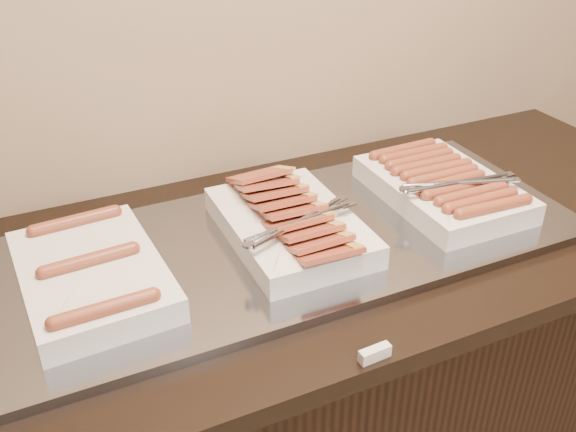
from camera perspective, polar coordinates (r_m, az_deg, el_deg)
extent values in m
cube|color=black|center=(1.62, -0.42, -16.77)|extent=(2.00, 0.70, 0.86)
cube|color=black|center=(1.32, -0.49, -3.47)|extent=(2.06, 0.76, 0.04)
cube|color=gray|center=(1.31, 0.23, -2.20)|extent=(1.20, 0.50, 0.02)
cube|color=silver|center=(1.21, -17.05, -5.04)|extent=(0.26, 0.37, 0.05)
cylinder|color=brown|center=(1.07, -15.98, -7.94)|extent=(0.16, 0.03, 0.03)
cylinder|color=brown|center=(1.19, -17.24, -3.78)|extent=(0.16, 0.04, 0.03)
cylinder|color=brown|center=(1.32, -18.38, -0.43)|extent=(0.16, 0.04, 0.03)
cube|color=silver|center=(1.29, 0.17, -0.91)|extent=(0.25, 0.37, 0.05)
cube|color=#AA4B36|center=(1.17, 3.40, -3.21)|extent=(0.13, 0.09, 0.04)
cube|color=#AA4B36|center=(1.20, 2.52, -2.23)|extent=(0.12, 0.09, 0.04)
cube|color=#AA4B36|center=(1.22, 1.76, -1.26)|extent=(0.12, 0.09, 0.04)
cube|color=#AA4B36|center=(1.25, 0.76, -0.41)|extent=(0.12, 0.09, 0.04)
cube|color=#AA4B36|center=(1.28, 0.38, 0.55)|extent=(0.12, 0.09, 0.04)
cube|color=#AA4B36|center=(1.30, -0.59, 1.33)|extent=(0.12, 0.09, 0.04)
cube|color=#AA4B36|center=(1.33, -1.24, 2.15)|extent=(0.12, 0.09, 0.04)
cube|color=#AA4B36|center=(1.36, -1.96, 2.90)|extent=(0.13, 0.10, 0.04)
cube|color=#AA4B36|center=(1.39, -2.59, 3.64)|extent=(0.13, 0.10, 0.04)
cube|color=silver|center=(1.47, 13.51, 2.38)|extent=(0.25, 0.37, 0.05)
cylinder|color=brown|center=(1.36, 17.82, 0.79)|extent=(0.17, 0.03, 0.03)
cylinder|color=brown|center=(1.38, 16.73, 1.30)|extent=(0.16, 0.03, 0.03)
cylinder|color=brown|center=(1.40, 16.03, 1.90)|extent=(0.16, 0.03, 0.03)
cylinder|color=brown|center=(1.41, 14.96, 2.38)|extent=(0.17, 0.03, 0.03)
cylinder|color=brown|center=(1.44, 14.19, 2.91)|extent=(0.17, 0.03, 0.03)
cylinder|color=brown|center=(1.46, 13.61, 3.47)|extent=(0.16, 0.03, 0.03)
cylinder|color=brown|center=(1.48, 13.08, 4.01)|extent=(0.17, 0.03, 0.03)
cylinder|color=brown|center=(1.50, 12.19, 4.46)|extent=(0.16, 0.03, 0.03)
cylinder|color=brown|center=(1.53, 11.62, 4.96)|extent=(0.16, 0.03, 0.03)
cylinder|color=brown|center=(1.55, 11.13, 5.45)|extent=(0.16, 0.03, 0.03)
cylinder|color=brown|center=(1.57, 10.18, 5.84)|extent=(0.17, 0.03, 0.03)
cube|color=silver|center=(1.06, 7.72, -12.03)|extent=(0.06, 0.02, 0.02)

